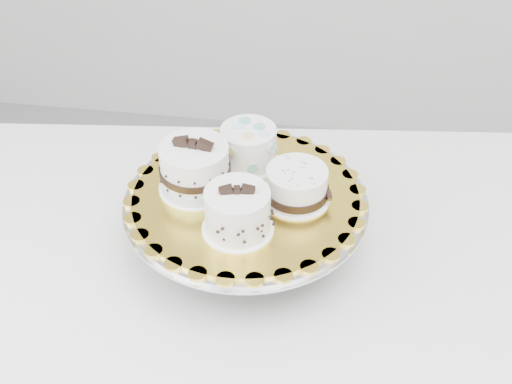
# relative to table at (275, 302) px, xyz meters

# --- Properties ---
(table) EXTENTS (1.37, 0.99, 0.75)m
(table) POSITION_rel_table_xyz_m (0.00, 0.00, 0.00)
(table) COLOR white
(table) RESTS_ON floor
(cake_stand) EXTENTS (0.40, 0.40, 0.11)m
(cake_stand) POSITION_rel_table_xyz_m (-0.06, 0.06, 0.14)
(cake_stand) COLOR gray
(cake_stand) RESTS_ON table
(cake_board) EXTENTS (0.42, 0.42, 0.01)m
(cake_board) POSITION_rel_table_xyz_m (-0.06, 0.06, 0.18)
(cake_board) COLOR gold
(cake_board) RESTS_ON cake_stand
(cake_swirl) EXTENTS (0.11, 0.11, 0.09)m
(cake_swirl) POSITION_rel_table_xyz_m (-0.06, -0.02, 0.22)
(cake_swirl) COLOR white
(cake_swirl) RESTS_ON cake_board
(cake_banded) EXTENTS (0.12, 0.12, 0.10)m
(cake_banded) POSITION_rel_table_xyz_m (-0.14, 0.07, 0.22)
(cake_banded) COLOR white
(cake_banded) RESTS_ON cake_board
(cake_dots) EXTENTS (0.12, 0.12, 0.07)m
(cake_dots) POSITION_rel_table_xyz_m (-0.07, 0.15, 0.22)
(cake_dots) COLOR white
(cake_dots) RESTS_ON cake_board
(cake_ribbon) EXTENTS (0.12, 0.12, 0.06)m
(cake_ribbon) POSITION_rel_table_xyz_m (0.02, 0.06, 0.21)
(cake_ribbon) COLOR white
(cake_ribbon) RESTS_ON cake_board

